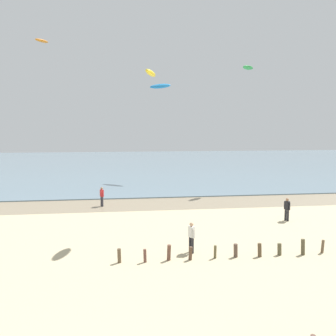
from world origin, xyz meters
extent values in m
cube|color=gray|center=(0.00, 24.75, 0.00)|extent=(120.00, 5.29, 0.01)
cube|color=slate|center=(0.00, 62.39, 0.05)|extent=(160.00, 70.00, 0.10)
cylinder|color=brown|center=(0.55, 10.81, 0.37)|extent=(0.20, 0.21, 0.75)
cylinder|color=brown|center=(1.85, 10.70, 0.34)|extent=(0.17, 0.18, 0.70)
cylinder|color=brown|center=(3.10, 10.81, 0.41)|extent=(0.22, 0.23, 0.84)
cylinder|color=brown|center=(4.22, 10.72, 0.35)|extent=(0.21, 0.20, 0.71)
cylinder|color=brown|center=(5.56, 10.79, 0.35)|extent=(0.14, 0.17, 0.70)
cylinder|color=brown|center=(6.68, 10.82, 0.36)|extent=(0.23, 0.22, 0.72)
cylinder|color=brown|center=(7.97, 10.71, 0.36)|extent=(0.23, 0.23, 0.73)
cylinder|color=brown|center=(9.13, 10.80, 0.32)|extent=(0.23, 0.24, 0.65)
cylinder|color=brown|center=(10.41, 10.68, 0.43)|extent=(0.22, 0.24, 0.87)
cylinder|color=brown|center=(11.63, 10.81, 0.36)|extent=(0.17, 0.18, 0.74)
cylinder|color=#383842|center=(-0.96, 24.27, 0.44)|extent=(0.16, 0.16, 0.88)
cylinder|color=#383842|center=(-1.05, 24.47, 0.44)|extent=(0.16, 0.16, 0.88)
cube|color=red|center=(-1.00, 24.37, 1.18)|extent=(0.36, 0.42, 0.60)
sphere|color=#9E7051|center=(-1.00, 24.37, 1.60)|extent=(0.22, 0.22, 0.22)
cylinder|color=red|center=(-0.90, 24.15, 1.13)|extent=(0.09, 0.09, 0.52)
cylinder|color=red|center=(-1.11, 24.58, 1.13)|extent=(0.09, 0.09, 0.52)
cylinder|color=#232328|center=(12.77, 17.64, 0.44)|extent=(0.16, 0.16, 0.88)
cylinder|color=#232328|center=(12.86, 17.44, 0.44)|extent=(0.16, 0.16, 0.88)
cube|color=black|center=(12.82, 17.54, 1.18)|extent=(0.34, 0.42, 0.60)
sphere|color=#9E7051|center=(12.82, 17.54, 1.60)|extent=(0.22, 0.22, 0.22)
cylinder|color=black|center=(12.73, 17.77, 1.13)|extent=(0.09, 0.09, 0.52)
cylinder|color=black|center=(12.91, 17.32, 1.13)|extent=(0.09, 0.09, 0.52)
cylinder|color=#232328|center=(4.52, 11.68, 0.44)|extent=(0.16, 0.16, 0.88)
cylinder|color=#232328|center=(4.44, 11.88, 0.44)|extent=(0.16, 0.16, 0.88)
cube|color=white|center=(4.48, 11.78, 1.18)|extent=(0.34, 0.42, 0.60)
sphere|color=tan|center=(4.48, 11.78, 1.60)|extent=(0.22, 0.22, 0.22)
cylinder|color=white|center=(4.56, 11.56, 1.13)|extent=(0.09, 0.09, 0.52)
cylinder|color=white|center=(4.39, 12.00, 1.13)|extent=(0.09, 0.09, 0.52)
ellipsoid|color=#2384D1|center=(5.85, 39.78, 12.27)|extent=(3.16, 2.87, 0.88)
ellipsoid|color=orange|center=(-10.34, 47.74, 19.32)|extent=(1.99, 2.37, 0.41)
ellipsoid|color=green|center=(14.46, 31.04, 13.35)|extent=(1.95, 1.88, 0.53)
ellipsoid|color=yellow|center=(2.65, 16.14, 10.30)|extent=(1.14, 2.07, 0.56)
camera|label=1|loc=(0.72, -6.85, 6.80)|focal=38.06mm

